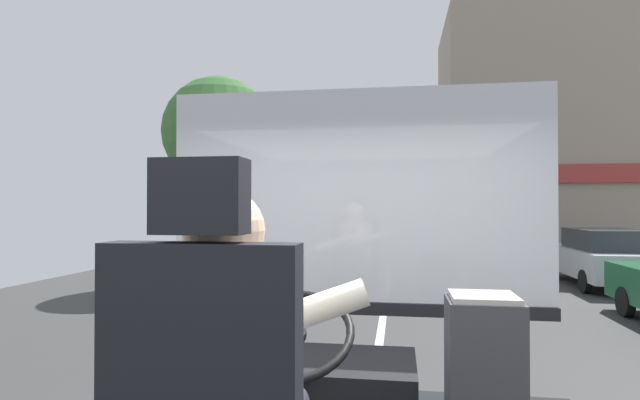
# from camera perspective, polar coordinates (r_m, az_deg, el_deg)

# --- Properties ---
(ground) EXTENTS (18.00, 44.00, 0.06)m
(ground) POSITION_cam_1_polar(r_m,az_deg,el_deg) (10.66, 7.42, -11.32)
(ground) COLOR #353535
(bus_driver) EXTENTS (0.77, 0.58, 0.79)m
(bus_driver) POSITION_cam_1_polar(r_m,az_deg,el_deg) (1.49, -10.20, -18.17)
(bus_driver) COLOR #282833
(bus_driver) RESTS_ON driver_seat
(steering_console) EXTENTS (1.10, 0.99, 0.78)m
(steering_console) POSITION_cam_1_polar(r_m,az_deg,el_deg) (2.73, -1.60, -21.10)
(steering_console) COLOR black
(steering_console) RESTS_ON bus_floor
(fare_box) EXTENTS (0.28, 0.28, 0.82)m
(fare_box) POSITION_cam_1_polar(r_m,az_deg,el_deg) (2.22, 18.05, -20.71)
(fare_box) COLOR #333338
(fare_box) RESTS_ON bus_floor
(windshield_panel) EXTENTS (2.50, 0.08, 1.48)m
(windshield_panel) POSITION_cam_1_polar(r_m,az_deg,el_deg) (3.31, 4.11, -2.92)
(windshield_panel) COLOR silver
(street_tree) EXTENTS (2.79, 2.79, 5.20)m
(street_tree) POSITION_cam_1_polar(r_m,az_deg,el_deg) (13.03, -11.42, 7.38)
(street_tree) COLOR #4C3828
(street_tree) RESTS_ON ground
(shop_building) EXTENTS (9.58, 5.43, 8.88)m
(shop_building) POSITION_cam_1_polar(r_m,az_deg,el_deg) (21.11, 26.98, 6.13)
(shop_building) COLOR gray
(shop_building) RESTS_ON ground
(parked_car_silver) EXTENTS (1.79, 3.82, 1.39)m
(parked_car_silver) POSITION_cam_1_polar(r_m,az_deg,el_deg) (14.09, 29.48, -5.62)
(parked_car_silver) COLOR silver
(parked_car_silver) RESTS_ON ground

